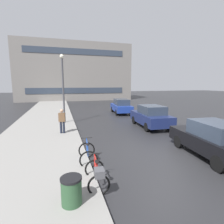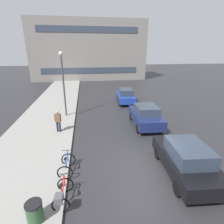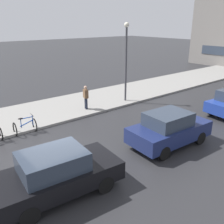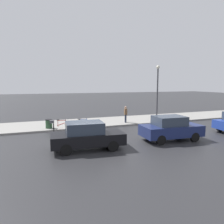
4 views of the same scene
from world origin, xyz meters
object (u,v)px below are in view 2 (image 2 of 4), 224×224
(pedestrian, at_px, (58,121))
(streetlamp, at_px, (63,79))
(car_blue, at_px, (126,96))
(car_navy, at_px, (146,116))
(bicycle_second, at_px, (67,165))
(car_black, at_px, (186,159))
(bicycle_nearest, at_px, (62,194))
(trash_bin, at_px, (35,213))

(pedestrian, distance_m, streetlamp, 4.13)
(car_blue, bearing_deg, car_navy, -89.29)
(bicycle_second, xyz_separation_m, car_black, (5.59, -0.96, 0.42))
(car_black, xyz_separation_m, pedestrian, (-6.54, 5.47, 0.15))
(pedestrian, bearing_deg, car_navy, 3.41)
(bicycle_nearest, relative_size, car_navy, 0.33)
(bicycle_nearest, bearing_deg, car_blue, 67.59)
(car_black, bearing_deg, bicycle_second, 170.25)
(bicycle_nearest, distance_m, pedestrian, 6.54)
(car_blue, bearing_deg, streetlamp, -149.64)
(bicycle_second, bearing_deg, car_navy, 41.00)
(bicycle_second, relative_size, pedestrian, 0.67)
(bicycle_nearest, xyz_separation_m, car_navy, (5.63, 6.84, 0.34))
(bicycle_nearest, distance_m, streetlamp, 10.22)
(streetlamp, bearing_deg, car_black, -54.25)
(bicycle_second, height_order, streetlamp, streetlamp)
(car_navy, distance_m, trash_bin, 9.91)
(car_black, distance_m, car_blue, 12.48)
(car_blue, bearing_deg, bicycle_nearest, -112.41)
(car_black, xyz_separation_m, streetlamp, (-6.33, 8.80, 2.59))
(car_navy, height_order, car_blue, car_navy)
(bicycle_second, relative_size, streetlamp, 0.20)
(car_black, bearing_deg, pedestrian, 140.09)
(bicycle_nearest, height_order, pedestrian, pedestrian)
(car_blue, xyz_separation_m, pedestrian, (-6.51, -7.01, 0.15))
(car_navy, xyz_separation_m, car_blue, (-0.08, 6.62, -0.02))
(trash_bin, bearing_deg, car_blue, 65.71)
(car_navy, relative_size, pedestrian, 2.44)
(car_black, bearing_deg, car_navy, 89.53)
(car_black, relative_size, car_navy, 1.05)
(bicycle_second, relative_size, trash_bin, 1.29)
(car_black, xyz_separation_m, trash_bin, (-6.41, -1.64, -0.37))
(car_blue, distance_m, pedestrian, 9.57)
(bicycle_second, xyz_separation_m, car_blue, (5.56, 11.52, 0.42))
(car_blue, bearing_deg, car_black, -89.84)
(car_navy, xyz_separation_m, trash_bin, (-6.46, -7.50, -0.39))
(car_blue, xyz_separation_m, trash_bin, (-6.37, -14.12, -0.37))
(bicycle_second, distance_m, trash_bin, 2.72)
(streetlamp, bearing_deg, bicycle_nearest, -85.62)
(bicycle_nearest, xyz_separation_m, trash_bin, (-0.82, -0.67, -0.05))
(bicycle_second, distance_m, car_blue, 12.80)
(car_black, bearing_deg, streetlamp, 125.75)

